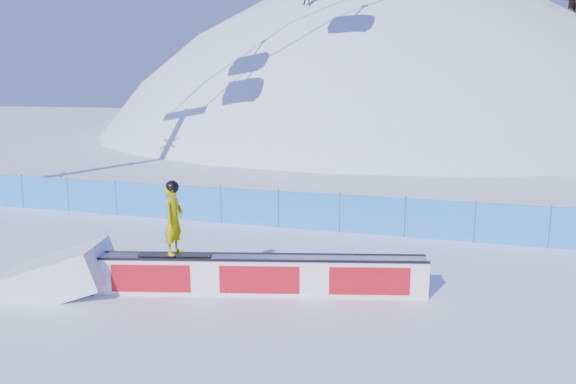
% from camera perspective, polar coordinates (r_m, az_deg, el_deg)
% --- Properties ---
extents(ground, '(160.00, 160.00, 0.00)m').
position_cam_1_polar(ground, '(14.54, -10.25, -7.55)').
color(ground, white).
rests_on(ground, ground).
extents(snow_hill, '(64.00, 64.00, 64.00)m').
position_cam_1_polar(snow_hill, '(59.10, 9.53, -11.61)').
color(snow_hill, white).
rests_on(snow_hill, ground).
extents(safety_fence, '(22.05, 0.05, 1.30)m').
position_cam_1_polar(safety_fence, '(18.35, -3.95, -1.55)').
color(safety_fence, '#2484E2').
rests_on(safety_fence, ground).
extents(rail_box, '(7.18, 2.35, 0.87)m').
position_cam_1_polar(rail_box, '(12.47, -2.85, -8.45)').
color(rail_box, white).
rests_on(rail_box, ground).
extents(snow_ramp, '(2.76, 2.11, 1.53)m').
position_cam_1_polar(snow_ramp, '(13.76, -22.36, -9.30)').
color(snow_ramp, white).
rests_on(snow_ramp, ground).
extents(snowboarder, '(1.61, 0.68, 1.66)m').
position_cam_1_polar(snowboarder, '(12.41, -11.56, -2.68)').
color(snowboarder, black).
rests_on(snowboarder, rail_box).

